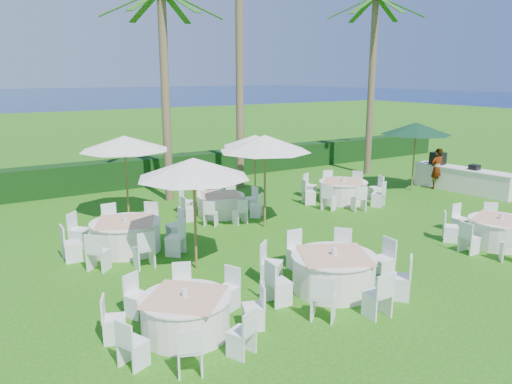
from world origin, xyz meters
The scene contains 18 objects.
ground centered at (0.00, 0.00, 0.00)m, with size 120.00×120.00×0.00m, color #205B0F.
hedge centered at (0.00, 12.00, 0.60)m, with size 34.00×1.00×1.20m, color black.
banquet_table_a centered at (-4.81, -0.95, 0.40)m, with size 2.94×2.94×0.92m.
banquet_table_b centered at (-1.16, -0.90, 0.44)m, with size 3.37×3.37×1.01m.
banquet_table_c centered at (4.89, -1.04, 0.41)m, with size 3.06×3.06×0.93m.
banquet_table_d centered at (-4.35, 4.13, 0.45)m, with size 3.37×3.37×1.02m.
banquet_table_e centered at (-0.44, 5.93, 0.39)m, with size 2.90×2.90×0.89m.
banquet_table_f centered at (4.42, 5.12, 0.43)m, with size 3.18×3.18×0.97m.
umbrella_a centered at (-3.26, 1.92, 2.58)m, with size 2.79×2.79×2.83m.
umbrella_b centered at (0.11, 3.96, 2.70)m, with size 2.90×2.90×2.96m.
umbrella_c centered at (-3.28, 7.28, 2.56)m, with size 2.97×2.97×2.81m.
umbrella_d centered at (1.81, 7.30, 2.29)m, with size 2.53×2.53×2.51m.
umbrella_green centered at (8.17, 5.03, 2.60)m, with size 2.84×2.84×2.85m.
buffet_table centered at (9.85, 3.84, 0.52)m, with size 1.41×4.29×1.50m.
staff_person centered at (9.30, 4.73, 0.87)m, with size 0.63×0.41×1.73m, color gray.
palm_b centered at (-1.15, 8.85, 4.31)m, with size 4.24×4.37×7.73m.
palm_c centered at (2.32, 9.34, 5.61)m, with size 4.35×4.28×10.27m.
palm_e centered at (9.15, 8.71, 4.58)m, with size 4.27×4.36×8.27m.
Camera 1 is at (-8.19, -8.94, 4.80)m, focal length 35.00 mm.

